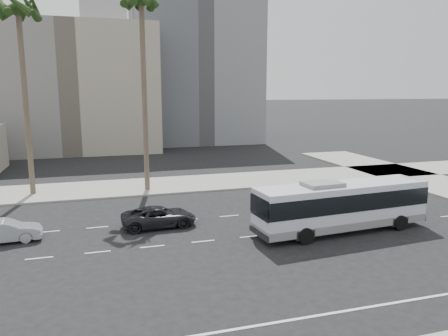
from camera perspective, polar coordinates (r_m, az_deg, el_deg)
name	(u,v)px	position (r m, az deg, el deg)	size (l,w,h in m)	color
ground	(251,237)	(26.40, 3.61, -9.17)	(700.00, 700.00, 0.00)	black
sidewalk_north	(195,183)	(40.73, -3.92, -2.05)	(120.00, 7.00, 0.15)	gray
midrise_beige_west	(72,89)	(68.41, -19.69, 9.94)	(24.00, 18.00, 18.00)	gray
midrise_gray_center	(193,66)	(77.26, -4.22, 13.45)	(20.00, 20.00, 26.00)	slate
civic_tower	(104,39)	(275.05, -15.74, 16.27)	(42.00, 42.00, 129.00)	beige
highrise_right	(188,45)	(260.27, -4.79, 16.12)	(26.00, 26.00, 70.00)	slate
highrise_far	(216,58)	(294.80, -1.10, 14.50)	(22.00, 22.00, 60.00)	slate
city_bus	(342,205)	(27.87, 15.49, -4.75)	(11.64, 3.45, 3.30)	silver
car_a	(159,217)	(28.32, -8.71, -6.47)	(4.83, 2.23, 1.34)	black
car_b	(5,231)	(28.33, -27.34, -7.55)	(4.06, 1.42, 1.34)	#969DA5
palm_near	(141,4)	(38.10, -11.03, 20.78)	(5.19, 5.19, 17.46)	brown
palm_mid	(18,13)	(39.34, -25.86, 18.15)	(5.33, 5.33, 16.47)	brown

